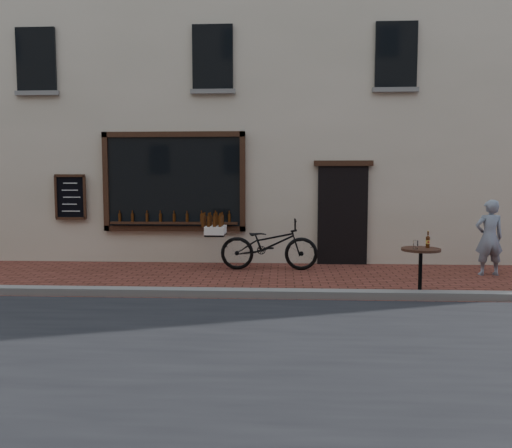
{
  "coord_description": "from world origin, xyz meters",
  "views": [
    {
      "loc": [
        0.55,
        -7.75,
        1.9
      ],
      "look_at": [
        0.08,
        1.2,
        1.1
      ],
      "focal_mm": 35.0,
      "sensor_mm": 36.0,
      "label": 1
    }
  ],
  "objects": [
    {
      "name": "pedestrian",
      "position": [
        4.66,
        2.3,
        0.75
      ],
      "size": [
        0.56,
        0.38,
        1.51
      ],
      "primitive_type": "imported",
      "rotation": [
        0.0,
        0.0,
        3.17
      ],
      "color": "gray",
      "rests_on": "ground"
    },
    {
      "name": "ground",
      "position": [
        0.0,
        0.0,
        0.0
      ],
      "size": [
        90.0,
        90.0,
        0.0
      ],
      "primitive_type": "plane",
      "color": "#5E291E",
      "rests_on": "ground"
    },
    {
      "name": "kerb",
      "position": [
        0.0,
        0.2,
        0.06
      ],
      "size": [
        90.0,
        0.25,
        0.12
      ],
      "primitive_type": "cube",
      "color": "slate",
      "rests_on": "ground"
    },
    {
      "name": "shop_building",
      "position": [
        0.0,
        6.5,
        5.0
      ],
      "size": [
        28.0,
        6.2,
        10.0
      ],
      "color": "beige",
      "rests_on": "ground"
    },
    {
      "name": "bistro_table",
      "position": [
        2.8,
        0.35,
        0.57
      ],
      "size": [
        0.62,
        0.62,
        1.06
      ],
      "color": "black",
      "rests_on": "ground"
    },
    {
      "name": "cargo_bicycle",
      "position": [
        0.23,
        2.66,
        0.55
      ],
      "size": [
        2.43,
        0.72,
        1.15
      ],
      "rotation": [
        0.0,
        0.0,
        1.57
      ],
      "color": "black",
      "rests_on": "ground"
    }
  ]
}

